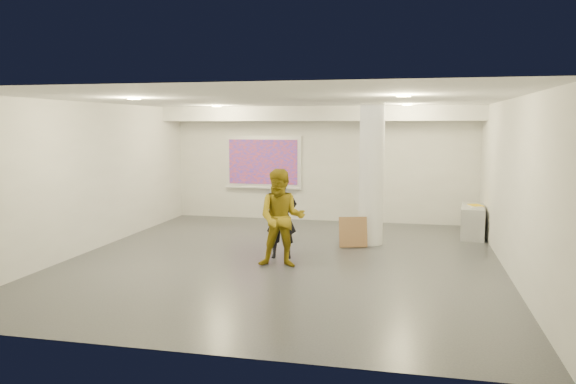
% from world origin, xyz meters
% --- Properties ---
extents(floor, '(8.00, 9.00, 0.01)m').
position_xyz_m(floor, '(0.00, 0.00, 0.00)').
color(floor, '#36383D').
rests_on(floor, ground).
extents(ceiling, '(8.00, 9.00, 0.01)m').
position_xyz_m(ceiling, '(0.00, 0.00, 3.00)').
color(ceiling, white).
rests_on(ceiling, floor).
extents(wall_back, '(8.00, 0.01, 3.00)m').
position_xyz_m(wall_back, '(0.00, 4.50, 1.50)').
color(wall_back, silver).
rests_on(wall_back, floor).
extents(wall_front, '(8.00, 0.01, 3.00)m').
position_xyz_m(wall_front, '(0.00, -4.50, 1.50)').
color(wall_front, silver).
rests_on(wall_front, floor).
extents(wall_left, '(0.01, 9.00, 3.00)m').
position_xyz_m(wall_left, '(-4.00, 0.00, 1.50)').
color(wall_left, silver).
rests_on(wall_left, floor).
extents(wall_right, '(0.01, 9.00, 3.00)m').
position_xyz_m(wall_right, '(4.00, 0.00, 1.50)').
color(wall_right, silver).
rests_on(wall_right, floor).
extents(soffit_band, '(8.00, 1.10, 0.36)m').
position_xyz_m(soffit_band, '(0.00, 3.95, 2.82)').
color(soffit_band, silver).
rests_on(soffit_band, ceiling).
extents(downlight_nw, '(0.22, 0.22, 0.02)m').
position_xyz_m(downlight_nw, '(-2.20, 2.50, 2.98)').
color(downlight_nw, '#FAF091').
rests_on(downlight_nw, ceiling).
extents(downlight_ne, '(0.22, 0.22, 0.02)m').
position_xyz_m(downlight_ne, '(2.20, 2.50, 2.98)').
color(downlight_ne, '#FAF091').
rests_on(downlight_ne, ceiling).
extents(downlight_sw, '(0.22, 0.22, 0.02)m').
position_xyz_m(downlight_sw, '(-2.20, -1.50, 2.98)').
color(downlight_sw, '#FAF091').
rests_on(downlight_sw, ceiling).
extents(downlight_se, '(0.22, 0.22, 0.02)m').
position_xyz_m(downlight_se, '(2.20, -1.50, 2.98)').
color(downlight_se, '#FAF091').
rests_on(downlight_se, ceiling).
extents(column, '(0.52, 0.52, 3.00)m').
position_xyz_m(column, '(1.50, 1.80, 1.50)').
color(column, white).
rests_on(column, floor).
extents(projection_screen, '(2.10, 0.13, 1.42)m').
position_xyz_m(projection_screen, '(-1.60, 4.45, 1.53)').
color(projection_screen, silver).
rests_on(projection_screen, wall_back).
extents(credenza, '(0.63, 1.26, 0.71)m').
position_xyz_m(credenza, '(3.72, 3.05, 0.35)').
color(credenza, '#95979A').
rests_on(credenza, floor).
extents(papers_stack, '(0.34, 0.40, 0.02)m').
position_xyz_m(papers_stack, '(3.75, 2.98, 0.72)').
color(papers_stack, silver).
rests_on(papers_stack, credenza).
extents(postit_pad, '(0.35, 0.40, 0.03)m').
position_xyz_m(postit_pad, '(3.77, 3.05, 0.73)').
color(postit_pad, yellow).
rests_on(postit_pad, credenza).
extents(cardboard_back, '(0.62, 0.35, 0.63)m').
position_xyz_m(cardboard_back, '(1.17, 1.40, 0.32)').
color(cardboard_back, brown).
rests_on(cardboard_back, floor).
extents(cardboard_front, '(0.44, 0.17, 0.47)m').
position_xyz_m(cardboard_front, '(1.20, 1.47, 0.23)').
color(cardboard_front, brown).
rests_on(cardboard_front, floor).
extents(woman, '(0.63, 0.46, 1.58)m').
position_xyz_m(woman, '(-0.07, 0.16, 0.79)').
color(woman, black).
rests_on(woman, floor).
extents(man, '(0.93, 0.76, 1.77)m').
position_xyz_m(man, '(0.09, -0.51, 0.89)').
color(man, '#987C13').
rests_on(man, floor).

